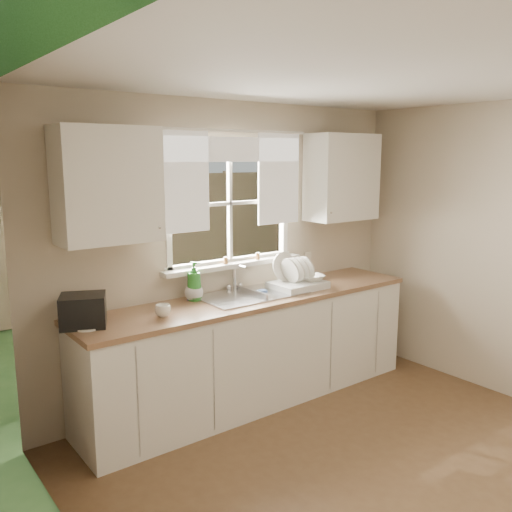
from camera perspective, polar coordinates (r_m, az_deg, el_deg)
ground at (r=3.76m, az=16.78°, el=-22.99°), size 4.00×4.00×0.00m
room_walls at (r=3.22m, az=18.88°, el=-4.65°), size 3.62×4.02×2.50m
ceiling at (r=3.19m, az=19.26°, el=18.11°), size 3.60×4.00×0.02m
window at (r=4.62m, az=-2.64°, el=3.51°), size 1.38×0.16×1.06m
curtains at (r=4.55m, az=-2.31°, el=9.05°), size 1.50×0.03×0.81m
base_cabinets at (r=4.62m, az=-0.23°, el=-9.94°), size 3.00×0.62×0.87m
countertop at (r=4.48m, az=-0.23°, el=-4.48°), size 3.04×0.65×0.04m
upper_cabinet_left at (r=3.89m, az=-15.35°, el=7.22°), size 0.70×0.33×0.80m
upper_cabinet_right at (r=5.21m, az=9.04°, el=8.19°), size 0.70×0.33×0.80m
wall_outlet at (r=5.22m, az=5.47°, el=-0.24°), size 0.08×0.01×0.12m
sill_jars at (r=4.66m, az=-1.47°, el=-0.24°), size 0.38×0.04×0.06m
backyard at (r=10.77m, az=-20.72°, el=17.38°), size 20.00×10.00×6.13m
sink at (r=4.52m, az=-0.48°, el=-5.03°), size 0.88×0.52×0.40m
dish_rack at (r=4.72m, az=4.34°, el=-2.59°), size 0.46×0.35×0.31m
bowl at (r=4.77m, az=5.90°, el=-2.28°), size 0.25×0.25×0.05m
soap_bottle_a at (r=4.33m, az=-6.53°, el=-2.65°), size 0.16×0.16×0.31m
soap_bottle_b at (r=4.36m, az=-6.57°, el=-3.55°), size 0.10×0.10×0.17m
soap_bottle_c at (r=4.35m, az=-6.56°, el=-3.42°), size 0.20×0.20×0.19m
saucer at (r=3.83m, az=-17.33°, el=-7.18°), size 0.18×0.18×0.01m
cup at (r=3.96m, az=-9.78°, el=-5.69°), size 0.12×0.12×0.09m
black_appliance at (r=3.86m, az=-17.73°, el=-5.49°), size 0.37×0.35×0.22m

